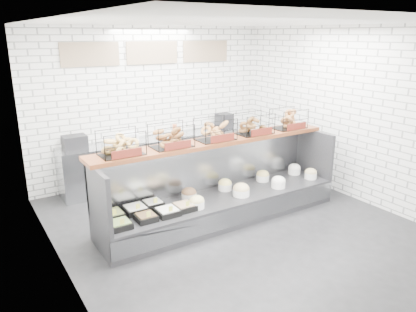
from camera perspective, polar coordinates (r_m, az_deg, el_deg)
ground at (r=6.38m, az=3.57°, el=-9.74°), size 5.50×5.50×0.00m
room_shell at (r=6.25m, az=0.65°, el=9.56°), size 5.02×5.51×3.01m
display_case at (r=6.49m, az=1.75°, el=-6.04°), size 4.00×0.90×1.20m
bagel_shelf at (r=6.31m, az=1.09°, el=3.39°), size 4.10×0.50×0.40m
prep_counter at (r=8.15m, az=-6.45°, el=-0.25°), size 4.00×0.60×1.20m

